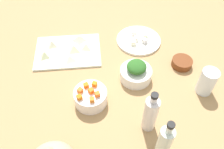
# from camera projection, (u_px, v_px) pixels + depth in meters

# --- Properties ---
(tabletop) EXTENTS (1.90, 1.90, 0.03)m
(tabletop) POSITION_uv_depth(u_px,v_px,m) (112.00, 84.00, 1.03)
(tabletop) COLOR #A68052
(tabletop) RESTS_ON ground
(cutting_board) EXTENTS (0.33, 0.25, 0.01)m
(cutting_board) POSITION_uv_depth(u_px,v_px,m) (68.00, 51.00, 1.14)
(cutting_board) COLOR silver
(cutting_board) RESTS_ON tabletop
(plate_tofu) EXTENTS (0.22, 0.22, 0.01)m
(plate_tofu) POSITION_uv_depth(u_px,v_px,m) (139.00, 40.00, 1.19)
(plate_tofu) COLOR white
(plate_tofu) RESTS_ON tabletop
(bowl_greens) EXTENTS (0.14, 0.14, 0.05)m
(bowl_greens) POSITION_uv_depth(u_px,v_px,m) (136.00, 74.00, 1.01)
(bowl_greens) COLOR white
(bowl_greens) RESTS_ON tabletop
(bowl_carrots) EXTENTS (0.13, 0.13, 0.06)m
(bowl_carrots) POSITION_uv_depth(u_px,v_px,m) (91.00, 97.00, 0.93)
(bowl_carrots) COLOR white
(bowl_carrots) RESTS_ON tabletop
(bowl_small_side) EXTENTS (0.09, 0.09, 0.03)m
(bowl_small_side) POSITION_uv_depth(u_px,v_px,m) (182.00, 63.00, 1.07)
(bowl_small_side) COLOR brown
(bowl_small_side) RESTS_ON tabletop
(bottle_0) EXTENTS (0.05, 0.05, 0.20)m
(bottle_0) POSITION_uv_depth(u_px,v_px,m) (150.00, 114.00, 0.82)
(bottle_0) COLOR silver
(bottle_0) RESTS_ON tabletop
(bottle_1) EXTENTS (0.05, 0.05, 0.21)m
(bottle_1) POSITION_uv_depth(u_px,v_px,m) (164.00, 143.00, 0.74)
(bottle_1) COLOR silver
(bottle_1) RESTS_ON tabletop
(drinking_glass_0) EXTENTS (0.07, 0.07, 0.12)m
(drinking_glass_0) POSITION_uv_depth(u_px,v_px,m) (207.00, 82.00, 0.95)
(drinking_glass_0) COLOR white
(drinking_glass_0) RESTS_ON tabletop
(carrot_cube_0) EXTENTS (0.03, 0.03, 0.02)m
(carrot_cube_0) POSITION_uv_depth(u_px,v_px,m) (80.00, 90.00, 0.90)
(carrot_cube_0) COLOR orange
(carrot_cube_0) RESTS_ON bowl_carrots
(carrot_cube_1) EXTENTS (0.02, 0.02, 0.02)m
(carrot_cube_1) POSITION_uv_depth(u_px,v_px,m) (86.00, 85.00, 0.92)
(carrot_cube_1) COLOR orange
(carrot_cube_1) RESTS_ON bowl_carrots
(carrot_cube_2) EXTENTS (0.02, 0.02, 0.02)m
(carrot_cube_2) POSITION_uv_depth(u_px,v_px,m) (97.00, 94.00, 0.89)
(carrot_cube_2) COLOR orange
(carrot_cube_2) RESTS_ON bowl_carrots
(carrot_cube_3) EXTENTS (0.02, 0.02, 0.02)m
(carrot_cube_3) POSITION_uv_depth(u_px,v_px,m) (92.00, 100.00, 0.87)
(carrot_cube_3) COLOR orange
(carrot_cube_3) RESTS_ON bowl_carrots
(carrot_cube_4) EXTENTS (0.02, 0.02, 0.02)m
(carrot_cube_4) POSITION_uv_depth(u_px,v_px,m) (95.00, 84.00, 0.92)
(carrot_cube_4) COLOR orange
(carrot_cube_4) RESTS_ON bowl_carrots
(carrot_cube_5) EXTENTS (0.02, 0.02, 0.02)m
(carrot_cube_5) POSITION_uv_depth(u_px,v_px,m) (79.00, 97.00, 0.88)
(carrot_cube_5) COLOR orange
(carrot_cube_5) RESTS_ON bowl_carrots
(carrot_cube_6) EXTENTS (0.03, 0.03, 0.02)m
(carrot_cube_6) POSITION_uv_depth(u_px,v_px,m) (91.00, 91.00, 0.90)
(carrot_cube_6) COLOR orange
(carrot_cube_6) RESTS_ON bowl_carrots
(chopped_greens_mound) EXTENTS (0.12, 0.12, 0.04)m
(chopped_greens_mound) POSITION_uv_depth(u_px,v_px,m) (137.00, 67.00, 0.98)
(chopped_greens_mound) COLOR #2B6122
(chopped_greens_mound) RESTS_ON bowl_greens
(tofu_cube_0) EXTENTS (0.03, 0.03, 0.02)m
(tofu_cube_0) POSITION_uv_depth(u_px,v_px,m) (145.00, 41.00, 1.16)
(tofu_cube_0) COLOR silver
(tofu_cube_0) RESTS_ON plate_tofu
(tofu_cube_1) EXTENTS (0.03, 0.03, 0.02)m
(tofu_cube_1) POSITION_uv_depth(u_px,v_px,m) (136.00, 39.00, 1.17)
(tofu_cube_1) COLOR white
(tofu_cube_1) RESTS_ON plate_tofu
(tofu_cube_2) EXTENTS (0.03, 0.03, 0.02)m
(tofu_cube_2) POSITION_uv_depth(u_px,v_px,m) (145.00, 36.00, 1.19)
(tofu_cube_2) COLOR #E5F3CA
(tofu_cube_2) RESTS_ON plate_tofu
(tofu_cube_3) EXTENTS (0.02, 0.02, 0.02)m
(tofu_cube_3) POSITION_uv_depth(u_px,v_px,m) (134.00, 33.00, 1.20)
(tofu_cube_3) COLOR white
(tofu_cube_3) RESTS_ON plate_tofu
(tofu_cube_4) EXTENTS (0.03, 0.03, 0.02)m
(tofu_cube_4) POSITION_uv_depth(u_px,v_px,m) (133.00, 43.00, 1.15)
(tofu_cube_4) COLOR white
(tofu_cube_4) RESTS_ON plate_tofu
(dumpling_0) EXTENTS (0.06, 0.06, 0.03)m
(dumpling_0) POSITION_uv_depth(u_px,v_px,m) (45.00, 54.00, 1.10)
(dumpling_0) COLOR beige
(dumpling_0) RESTS_ON cutting_board
(dumpling_1) EXTENTS (0.08, 0.08, 0.02)m
(dumpling_1) POSITION_uv_depth(u_px,v_px,m) (69.00, 58.00, 1.09)
(dumpling_1) COLOR beige
(dumpling_1) RESTS_ON cutting_board
(dumpling_2) EXTENTS (0.08, 0.08, 0.03)m
(dumpling_2) POSITION_uv_depth(u_px,v_px,m) (74.00, 48.00, 1.13)
(dumpling_2) COLOR beige
(dumpling_2) RESTS_ON cutting_board
(dumpling_3) EXTENTS (0.06, 0.06, 0.03)m
(dumpling_3) POSITION_uv_depth(u_px,v_px,m) (52.00, 44.00, 1.15)
(dumpling_3) COLOR beige
(dumpling_3) RESTS_ON cutting_board
(dumpling_4) EXTENTS (0.07, 0.07, 0.02)m
(dumpling_4) POSITION_uv_depth(u_px,v_px,m) (86.00, 46.00, 1.14)
(dumpling_4) COLOR beige
(dumpling_4) RESTS_ON cutting_board
(dumpling_5) EXTENTS (0.06, 0.06, 0.03)m
(dumpling_5) POSITION_uv_depth(u_px,v_px,m) (79.00, 38.00, 1.17)
(dumpling_5) COLOR beige
(dumpling_5) RESTS_ON cutting_board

